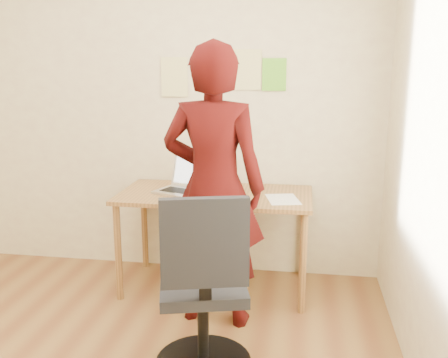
% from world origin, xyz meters
% --- Properties ---
extents(room, '(3.58, 3.58, 2.78)m').
position_xyz_m(room, '(0.00, 0.00, 1.35)').
color(room, brown).
rests_on(room, ground).
extents(desk, '(1.40, 0.70, 0.74)m').
position_xyz_m(desk, '(0.51, 1.38, 0.65)').
color(desk, olive).
rests_on(desk, ground).
extents(laptop, '(0.45, 0.43, 0.26)m').
position_xyz_m(laptop, '(0.28, 1.40, 0.79)').
color(laptop, silver).
rests_on(laptop, desk).
extents(paper_sheet, '(0.27, 0.34, 0.00)m').
position_xyz_m(paper_sheet, '(1.00, 1.29, 0.74)').
color(paper_sheet, white).
rests_on(paper_sheet, desk).
extents(phone, '(0.11, 0.13, 0.01)m').
position_xyz_m(phone, '(0.74, 1.17, 0.74)').
color(phone, black).
rests_on(phone, desk).
extents(wall_note_left, '(0.21, 0.00, 0.30)m').
position_xyz_m(wall_note_left, '(0.12, 1.74, 1.56)').
color(wall_note_left, '#E1D887').
rests_on(wall_note_left, room).
extents(wall_note_mid, '(0.21, 0.00, 0.30)m').
position_xyz_m(wall_note_mid, '(0.70, 1.74, 1.62)').
color(wall_note_mid, '#E1D887').
rests_on(wall_note_mid, room).
extents(wall_note_right, '(0.18, 0.00, 0.24)m').
position_xyz_m(wall_note_right, '(0.90, 1.74, 1.58)').
color(wall_note_right, '#64BE2A').
rests_on(wall_note_right, room).
extents(office_chair, '(0.56, 0.57, 1.04)m').
position_xyz_m(office_chair, '(0.63, 0.30, 0.44)').
color(office_chair, black).
rests_on(office_chair, ground).
extents(person, '(0.69, 0.48, 1.81)m').
position_xyz_m(person, '(0.58, 0.91, 0.90)').
color(person, '#360807').
rests_on(person, ground).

